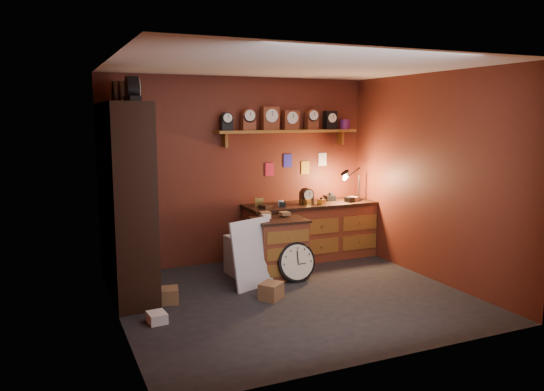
{
  "coord_description": "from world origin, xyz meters",
  "views": [
    {
      "loc": [
        -2.67,
        -5.46,
        2.15
      ],
      "look_at": [
        -0.12,
        0.35,
        1.19
      ],
      "focal_mm": 35.0,
      "sensor_mm": 36.0,
      "label": 1
    }
  ],
  "objects": [
    {
      "name": "floor_box_a",
      "position": [
        -1.43,
        0.42,
        0.09
      ],
      "size": [
        0.33,
        0.29,
        0.17
      ],
      "primitive_type": "cube",
      "rotation": [
        0.0,
        0.0,
        -0.2
      ],
      "color": "brown",
      "rests_on": "ground"
    },
    {
      "name": "workbench",
      "position": [
        1.03,
        1.47,
        0.47
      ],
      "size": [
        2.06,
        0.66,
        1.36
      ],
      "color": "brown",
      "rests_on": "ground"
    },
    {
      "name": "white_panel",
      "position": [
        -0.28,
        0.56,
        0.0
      ],
      "size": [
        0.69,
        0.42,
        0.88
      ],
      "primitive_type": "cube",
      "rotation": [
        -0.17,
        0.0,
        0.38
      ],
      "color": "silver",
      "rests_on": "ground"
    },
    {
      "name": "mini_fridge",
      "position": [
        -0.15,
        1.07,
        0.26
      ],
      "size": [
        0.55,
        0.57,
        0.53
      ],
      "rotation": [
        0.0,
        0.0,
        0.1
      ],
      "color": "silver",
      "rests_on": "ground"
    },
    {
      "name": "room_shell",
      "position": [
        0.04,
        0.11,
        1.72
      ],
      "size": [
        4.02,
        3.62,
        2.71
      ],
      "color": "#5E2416",
      "rests_on": "ground"
    },
    {
      "name": "shelving_unit",
      "position": [
        -1.79,
        0.98,
        1.25
      ],
      "size": [
        0.47,
        1.6,
        2.58
      ],
      "color": "black",
      "rests_on": "ground"
    },
    {
      "name": "low_cabinet",
      "position": [
        0.21,
        0.85,
        0.43
      ],
      "size": [
        0.7,
        0.6,
        0.88
      ],
      "rotation": [
        0.0,
        0.0,
        -0.03
      ],
      "color": "brown",
      "rests_on": "ground"
    },
    {
      "name": "big_round_clock",
      "position": [
        0.32,
        0.55,
        0.26
      ],
      "size": [
        0.52,
        0.17,
        0.52
      ],
      "color": "black",
      "rests_on": "ground"
    },
    {
      "name": "floor_box_b",
      "position": [
        -1.65,
        -0.13,
        0.05
      ],
      "size": [
        0.2,
        0.23,
        0.11
      ],
      "primitive_type": "cube",
      "rotation": [
        0.0,
        0.0,
        0.08
      ],
      "color": "white",
      "rests_on": "ground"
    },
    {
      "name": "floor_box_c",
      "position": [
        -0.27,
        0.04,
        0.1
      ],
      "size": [
        0.34,
        0.34,
        0.2
      ],
      "primitive_type": "cube",
      "rotation": [
        0.0,
        0.0,
        0.68
      ],
      "color": "brown",
      "rests_on": "ground"
    },
    {
      "name": "floor",
      "position": [
        0.0,
        0.0,
        0.0
      ],
      "size": [
        4.0,
        4.0,
        0.0
      ],
      "primitive_type": "plane",
      "color": "black",
      "rests_on": "ground"
    }
  ]
}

